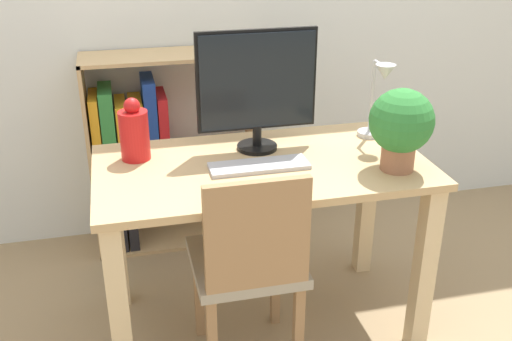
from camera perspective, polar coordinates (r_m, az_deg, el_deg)
The scene contains 9 objects.
ground_plane at distance 2.68m, azimuth 0.52°, elevation -14.15°, with size 10.00×10.00×0.00m, color #997F5B.
desk at distance 2.35m, azimuth 0.57°, elevation -2.61°, with size 1.27×0.68×0.75m.
monitor at distance 2.33m, azimuth 0.09°, elevation 8.20°, with size 0.47×0.16×0.48m.
keyboard at distance 2.24m, azimuth 0.28°, elevation 0.44°, with size 0.37×0.12×0.02m.
vase at distance 2.33m, azimuth -11.52°, elevation 3.53°, with size 0.11×0.11×0.25m.
desk_lamp at distance 2.48m, azimuth 11.59°, elevation 7.15°, with size 0.10×0.19×0.33m.
potted_plant at distance 2.23m, azimuth 13.65°, elevation 4.27°, with size 0.24×0.24×0.31m.
chair at distance 2.19m, azimuth -0.63°, elevation -8.75°, with size 0.40×0.40×0.85m.
bookshelf at distance 3.04m, azimuth -10.62°, elevation 1.56°, with size 0.83×0.28×1.00m.
Camera 1 is at (-0.51, -2.02, 1.68)m, focal length 42.00 mm.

